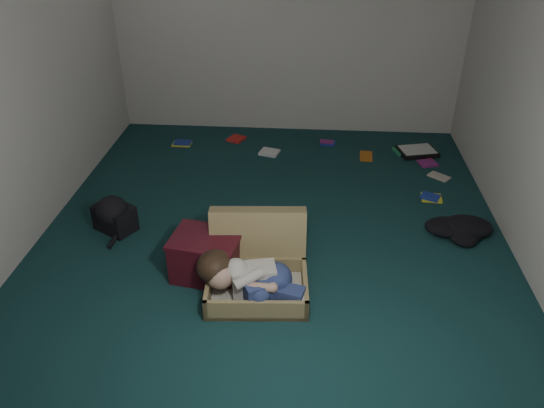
# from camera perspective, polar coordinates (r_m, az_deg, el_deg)

# --- Properties ---
(floor) EXTENTS (4.50, 4.50, 0.00)m
(floor) POSITION_cam_1_polar(r_m,az_deg,el_deg) (4.68, 0.14, -2.71)
(floor) COLOR #123334
(floor) RESTS_ON ground
(wall_back) EXTENTS (4.50, 0.00, 4.50)m
(wall_back) POSITION_cam_1_polar(r_m,az_deg,el_deg) (6.27, 1.78, 19.11)
(wall_back) COLOR silver
(wall_back) RESTS_ON ground
(wall_front) EXTENTS (4.50, 0.00, 4.50)m
(wall_front) POSITION_cam_1_polar(r_m,az_deg,el_deg) (2.11, -4.41, -7.44)
(wall_front) COLOR silver
(wall_front) RESTS_ON ground
(wall_left) EXTENTS (0.00, 4.50, 4.50)m
(wall_left) POSITION_cam_1_polar(r_m,az_deg,el_deg) (4.69, -25.61, 11.93)
(wall_left) COLOR silver
(wall_left) RESTS_ON ground
(suitcase) EXTENTS (0.78, 0.76, 0.54)m
(suitcase) POSITION_cam_1_polar(r_m,az_deg,el_deg) (3.99, -1.57, -6.77)
(suitcase) COLOR #9B8755
(suitcase) RESTS_ON floor
(person) EXTENTS (0.80, 0.38, 0.33)m
(person) POSITION_cam_1_polar(r_m,az_deg,el_deg) (3.82, -2.43, -7.96)
(person) COLOR silver
(person) RESTS_ON suitcase
(maroon_bin) EXTENTS (0.57, 0.48, 0.35)m
(maroon_bin) POSITION_cam_1_polar(r_m,az_deg,el_deg) (4.10, -7.01, -5.55)
(maroon_bin) COLOR #400D16
(maroon_bin) RESTS_ON floor
(backpack) EXTENTS (0.53, 0.50, 0.25)m
(backpack) POSITION_cam_1_polar(r_m,az_deg,el_deg) (4.81, -16.56, -1.34)
(backpack) COLOR black
(backpack) RESTS_ON floor
(clothing_pile) EXTENTS (0.53, 0.48, 0.14)m
(clothing_pile) POSITION_cam_1_polar(r_m,az_deg,el_deg) (4.85, 19.45, -2.42)
(clothing_pile) COLOR black
(clothing_pile) RESTS_ON floor
(paper_tray) EXTENTS (0.47, 0.40, 0.06)m
(paper_tray) POSITION_cam_1_polar(r_m,az_deg,el_deg) (6.22, 15.34, 5.48)
(paper_tray) COLOR black
(paper_tray) RESTS_ON floor
(book_scatter) EXTENTS (3.03, 1.46, 0.02)m
(book_scatter) POSITION_cam_1_polar(r_m,az_deg,el_deg) (5.97, 8.09, 5.04)
(book_scatter) COLOR yellow
(book_scatter) RESTS_ON floor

